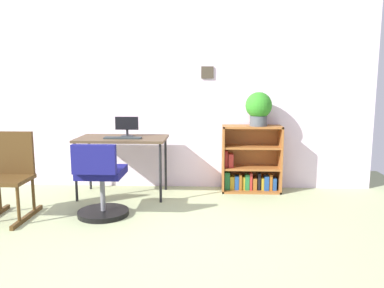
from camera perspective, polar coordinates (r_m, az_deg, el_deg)
The scene contains 9 objects.
ground_plane at distance 3.19m, azimuth -7.70°, elevation -16.15°, with size 6.24×6.24×0.00m, color #A1AC7D.
wall_back at distance 5.02m, azimuth -3.61°, elevation 8.29°, with size 5.20×0.12×2.58m.
desk at distance 4.68m, azimuth -10.21°, elevation 0.30°, with size 1.05×0.60×0.71m.
monitor at distance 4.73m, azimuth -9.54°, elevation 2.63°, with size 0.28×0.14×0.24m.
keyboard at distance 4.56m, azimuth -10.13°, elevation 0.90°, with size 0.43×0.12×0.02m, color #293234.
office_chair at distance 4.01m, azimuth -13.25°, elevation -5.86°, with size 0.52×0.55×0.78m.
rocking_chair at distance 4.31m, azimuth -25.13°, elevation -4.07°, with size 0.42×0.64×0.86m.
bookshelf_low at distance 4.92m, azimuth 8.51°, elevation -2.72°, with size 0.73×0.30×0.83m.
potted_plant_on_shelf at distance 4.78m, azimuth 9.77°, elevation 5.30°, with size 0.32×0.32×0.41m.
Camera 1 is at (0.54, -2.84, 1.35)m, focal length 36.30 mm.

